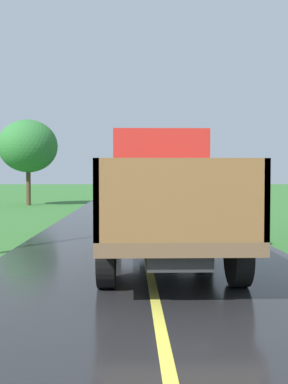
% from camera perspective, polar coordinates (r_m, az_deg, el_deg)
% --- Properties ---
extents(banana_truck_near, '(2.38, 5.82, 2.80)m').
position_cam_1_polar(banana_truck_near, '(9.49, 2.33, -0.09)').
color(banana_truck_near, '#2D2D30').
rests_on(banana_truck_near, road_surface).
extents(roadside_tree_far_left, '(3.66, 3.66, 5.37)m').
position_cam_1_polar(roadside_tree_far_left, '(29.02, -14.59, 5.68)').
color(roadside_tree_far_left, '#4C3823').
rests_on(roadside_tree_far_left, ground).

